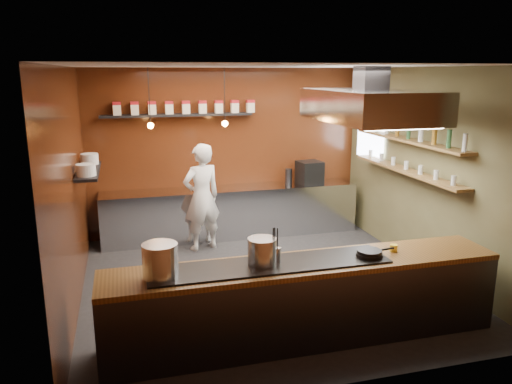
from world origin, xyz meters
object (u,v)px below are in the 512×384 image
object	(u,v)px
stockpot_large	(160,260)
chef	(202,197)
extractor_hood	(370,105)
stockpot_small	(262,251)
espresso_machine	(310,172)

from	to	relation	value
stockpot_large	chef	size ratio (longest dim) A/B	0.20
extractor_hood	chef	distance (m)	3.22
extractor_hood	chef	size ratio (longest dim) A/B	1.11
extractor_hood	stockpot_large	bearing A→B (deg)	-156.41
stockpot_large	stockpot_small	bearing A→B (deg)	3.17
chef	stockpot_small	bearing A→B (deg)	74.73
espresso_machine	chef	bearing A→B (deg)	-173.79
stockpot_small	chef	xyz separation A→B (m)	(-0.14, 3.20, -0.18)
stockpot_large	chef	xyz separation A→B (m)	(0.92, 3.26, -0.21)
espresso_machine	chef	world-z (taller)	chef
stockpot_large	chef	world-z (taller)	chef
stockpot_large	extractor_hood	bearing A→B (deg)	23.59
stockpot_large	espresso_machine	distance (m)	4.85
stockpot_small	espresso_machine	size ratio (longest dim) A/B	0.73
stockpot_small	espresso_machine	world-z (taller)	espresso_machine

